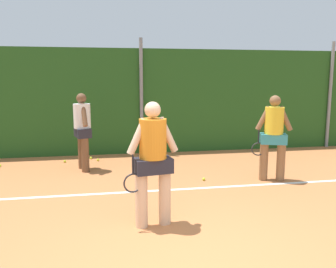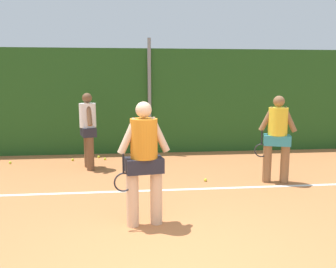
# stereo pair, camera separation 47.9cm
# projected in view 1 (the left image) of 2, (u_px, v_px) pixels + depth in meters

# --- Properties ---
(ground_plane) EXTENTS (31.22, 31.22, 0.00)m
(ground_plane) POSITION_uv_depth(u_px,v_px,m) (170.00, 210.00, 5.79)
(ground_plane) COLOR #C67542
(hedge_fence_backdrop) EXTENTS (20.29, 0.25, 2.96)m
(hedge_fence_backdrop) POSITION_uv_depth(u_px,v_px,m) (141.00, 102.00, 10.03)
(hedge_fence_backdrop) COLOR #23511E
(hedge_fence_backdrop) RESTS_ON ground_plane
(fence_post_center) EXTENTS (0.10, 0.10, 3.24)m
(fence_post_center) POSITION_uv_depth(u_px,v_px,m) (141.00, 97.00, 9.84)
(fence_post_center) COLOR gray
(fence_post_center) RESTS_ON ground_plane
(fence_post_right) EXTENTS (0.10, 0.10, 3.24)m
(fence_post_right) POSITION_uv_depth(u_px,v_px,m) (330.00, 95.00, 10.85)
(fence_post_right) COLOR gray
(fence_post_right) RESTS_ON ground_plane
(court_baseline_paint) EXTENTS (14.83, 0.10, 0.01)m
(court_baseline_paint) POSITION_uv_depth(u_px,v_px,m) (160.00, 190.00, 6.78)
(court_baseline_paint) COLOR white
(court_baseline_paint) RESTS_ON ground_plane
(player_foreground_near) EXTENTS (0.82, 0.39, 1.82)m
(player_foreground_near) POSITION_uv_depth(u_px,v_px,m) (153.00, 158.00, 5.03)
(player_foreground_near) COLOR beige
(player_foreground_near) RESTS_ON ground_plane
(player_midcourt) EXTENTS (0.81, 0.46, 1.80)m
(player_midcourt) POSITION_uv_depth(u_px,v_px,m) (273.00, 133.00, 7.31)
(player_midcourt) COLOR #8C603D
(player_midcourt) RESTS_ON ground_plane
(player_backcourt_far) EXTENTS (0.44, 0.73, 1.81)m
(player_backcourt_far) POSITION_uv_depth(u_px,v_px,m) (82.00, 127.00, 8.14)
(player_backcourt_far) COLOR brown
(player_backcourt_far) RESTS_ON ground_plane
(tennis_ball_1) EXTENTS (0.07, 0.07, 0.07)m
(tennis_ball_1) POSITION_uv_depth(u_px,v_px,m) (98.00, 160.00, 9.17)
(tennis_ball_1) COLOR #CCDB33
(tennis_ball_1) RESTS_ON ground_plane
(tennis_ball_3) EXTENTS (0.07, 0.07, 0.07)m
(tennis_ball_3) POSITION_uv_depth(u_px,v_px,m) (0.00, 165.00, 8.59)
(tennis_ball_3) COLOR #CCDB33
(tennis_ball_3) RESTS_ON ground_plane
(tennis_ball_7) EXTENTS (0.07, 0.07, 0.07)m
(tennis_ball_7) POSITION_uv_depth(u_px,v_px,m) (65.00, 161.00, 9.02)
(tennis_ball_7) COLOR #CCDB33
(tennis_ball_7) RESTS_ON ground_plane
(tennis_ball_8) EXTENTS (0.07, 0.07, 0.07)m
(tennis_ball_8) POSITION_uv_depth(u_px,v_px,m) (204.00, 179.00, 7.42)
(tennis_ball_8) COLOR #CCDB33
(tennis_ball_8) RESTS_ON ground_plane
(tennis_ball_9) EXTENTS (0.07, 0.07, 0.07)m
(tennis_ball_9) POSITION_uv_depth(u_px,v_px,m) (91.00, 158.00, 9.40)
(tennis_ball_9) COLOR #CCDB33
(tennis_ball_9) RESTS_ON ground_plane
(tennis_ball_11) EXTENTS (0.07, 0.07, 0.07)m
(tennis_ball_11) POSITION_uv_depth(u_px,v_px,m) (148.00, 167.00, 8.46)
(tennis_ball_11) COLOR #CCDB33
(tennis_ball_11) RESTS_ON ground_plane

